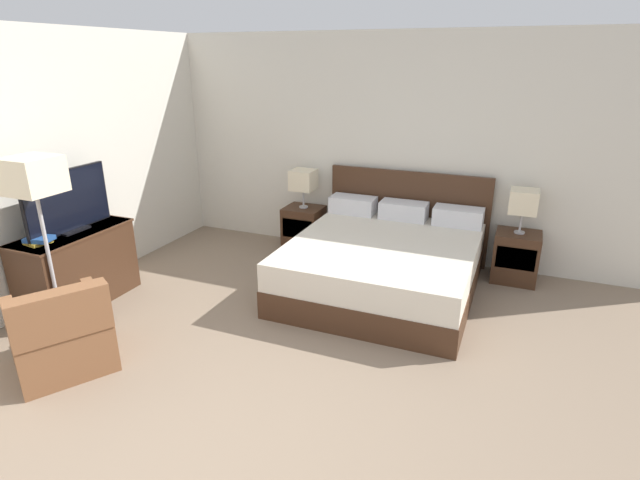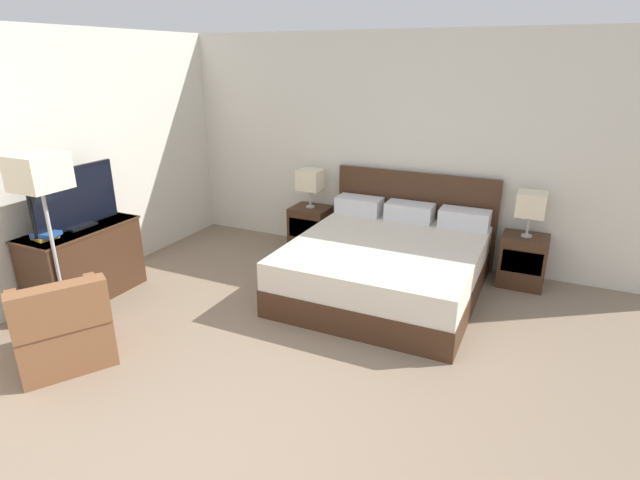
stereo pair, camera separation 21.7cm
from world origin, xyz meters
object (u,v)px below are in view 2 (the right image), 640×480
(dresser, at_px, (84,262))
(tv, at_px, (75,199))
(table_lamp_right, at_px, (531,205))
(armchair_by_window, at_px, (62,330))
(floor_lamp, at_px, (40,181))
(nightstand_left, at_px, (311,228))
(table_lamp_left, at_px, (310,180))
(bed, at_px, (387,263))
(nightstand_right, at_px, (523,261))
(book_blue_cover, at_px, (46,234))
(book_red_cover, at_px, (45,237))

(dresser, height_order, tv, tv)
(table_lamp_right, distance_m, armchair_by_window, 4.54)
(floor_lamp, bearing_deg, dresser, 119.63)
(nightstand_left, xyz_separation_m, floor_lamp, (-1.18, -2.72, 1.08))
(tv, distance_m, floor_lamp, 0.67)
(table_lamp_left, bearing_deg, tv, -123.44)
(bed, distance_m, dresser, 3.11)
(table_lamp_left, bearing_deg, dresser, -123.20)
(table_lamp_left, bearing_deg, nightstand_right, -0.03)
(nightstand_right, distance_m, table_lamp_left, 2.63)
(tv, height_order, book_blue_cover, tv)
(nightstand_right, height_order, floor_lamp, floor_lamp)
(table_lamp_right, bearing_deg, floor_lamp, -143.87)
(book_red_cover, bearing_deg, book_blue_cover, 0.00)
(book_red_cover, relative_size, floor_lamp, 0.12)
(armchair_by_window, bearing_deg, tv, 130.21)
(table_lamp_right, xyz_separation_m, armchair_by_window, (-3.22, -3.14, -0.62))
(armchair_by_window, xyz_separation_m, floor_lamp, (-0.51, 0.42, 1.08))
(bed, relative_size, book_blue_cover, 9.47)
(nightstand_right, height_order, table_lamp_right, table_lamp_right)
(nightstand_right, bearing_deg, table_lamp_right, 90.00)
(book_blue_cover, bearing_deg, book_red_cover, 180.00)
(tv, bearing_deg, table_lamp_right, 28.84)
(floor_lamp, bearing_deg, bed, 38.64)
(book_red_cover, bearing_deg, table_lamp_left, 60.45)
(bed, height_order, dresser, bed)
(nightstand_right, bearing_deg, bed, -149.25)
(dresser, bearing_deg, tv, 83.92)
(tv, xyz_separation_m, book_red_cover, (-0.01, -0.38, -0.28))
(nightstand_right, xyz_separation_m, book_blue_cover, (-4.00, -2.59, 0.53))
(table_lamp_right, height_order, floor_lamp, floor_lamp)
(bed, xyz_separation_m, book_blue_cover, (-2.72, -1.83, 0.50))
(bed, relative_size, floor_lamp, 1.31)
(bed, xyz_separation_m, book_red_cover, (-2.74, -1.83, 0.46))
(nightstand_left, distance_m, book_red_cover, 3.01)
(table_lamp_right, distance_m, dresser, 4.62)
(nightstand_right, relative_size, floor_lamp, 0.35)
(table_lamp_left, distance_m, armchair_by_window, 3.27)
(book_blue_cover, height_order, armchair_by_window, book_blue_cover)
(nightstand_left, height_order, book_red_cover, book_red_cover)
(dresser, xyz_separation_m, book_blue_cover, (0.02, -0.35, 0.41))
(nightstand_left, xyz_separation_m, tv, (-1.46, -2.21, 0.77))
(table_lamp_right, relative_size, floor_lamp, 0.30)
(tv, height_order, armchair_by_window, tv)
(nightstand_right, distance_m, dresser, 4.59)
(table_lamp_right, bearing_deg, dresser, -150.91)
(table_lamp_right, height_order, dresser, table_lamp_right)
(table_lamp_left, height_order, book_blue_cover, table_lamp_left)
(nightstand_right, distance_m, book_red_cover, 4.80)
(book_red_cover, bearing_deg, table_lamp_right, 32.77)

